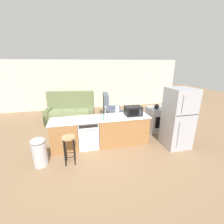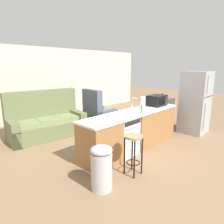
{
  "view_description": "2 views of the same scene",
  "coord_description": "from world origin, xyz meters",
  "views": [
    {
      "loc": [
        -0.46,
        -4.12,
        2.44
      ],
      "look_at": [
        0.5,
        0.06,
        1.03
      ],
      "focal_mm": 24.0,
      "sensor_mm": 36.0,
      "label": 1
    },
    {
      "loc": [
        -3.44,
        -2.72,
        1.94
      ],
      "look_at": [
        0.07,
        0.61,
        0.81
      ],
      "focal_mm": 32.0,
      "sensor_mm": 36.0,
      "label": 2
    }
  ],
  "objects": [
    {
      "name": "couch",
      "position": [
        -0.82,
        2.31,
        0.39
      ],
      "size": [
        2.11,
        1.17,
        1.27
      ],
      "color": "#667047",
      "rests_on": "ground_plane"
    },
    {
      "name": "sink_faucet",
      "position": [
        0.32,
        0.16,
        1.03
      ],
      "size": [
        0.07,
        0.18,
        0.3
      ],
      "color": "silver",
      "rests_on": "kitchen_counter"
    },
    {
      "name": "trash_bin",
      "position": [
        -1.48,
        -0.64,
        0.38
      ],
      "size": [
        0.35,
        0.35,
        0.74
      ],
      "color": "#B7B7BC",
      "rests_on": "ground_plane"
    },
    {
      "name": "stove_range",
      "position": [
        2.35,
        0.55,
        0.45
      ],
      "size": [
        0.76,
        0.68,
        0.9
      ],
      "color": "#B7B7BC",
      "rests_on": "ground_plane"
    },
    {
      "name": "refrigerator",
      "position": [
        2.35,
        -0.55,
        0.89
      ],
      "size": [
        0.72,
        0.73,
        1.79
      ],
      "color": "#A8AAB2",
      "rests_on": "ground_plane"
    },
    {
      "name": "microwave",
      "position": [
        1.15,
        -0.0,
        1.04
      ],
      "size": [
        0.5,
        0.37,
        0.28
      ],
      "color": "black",
      "rests_on": "kitchen_counter"
    },
    {
      "name": "paper_towel_roll",
      "position": [
        0.68,
        0.12,
        1.04
      ],
      "size": [
        0.14,
        0.14,
        0.28
      ],
      "color": "#4C4C51",
      "rests_on": "kitchen_counter"
    },
    {
      "name": "dishwasher",
      "position": [
        -0.25,
        -0.0,
        0.42
      ],
      "size": [
        0.58,
        0.61,
        0.84
      ],
      "color": "white",
      "rests_on": "ground_plane"
    },
    {
      "name": "bar_stool",
      "position": [
        -0.77,
        -0.71,
        0.54
      ],
      "size": [
        0.32,
        0.32,
        0.74
      ],
      "color": "tan",
      "rests_on": "ground_plane"
    },
    {
      "name": "soap_bottle",
      "position": [
        0.19,
        -0.2,
        0.97
      ],
      "size": [
        0.06,
        0.06,
        0.18
      ],
      "color": "#4CB266",
      "rests_on": "kitchen_counter"
    },
    {
      "name": "wall_back",
      "position": [
        0.3,
        4.2,
        1.3
      ],
      "size": [
        10.0,
        0.06,
        2.6
      ],
      "color": "beige",
      "rests_on": "ground_plane"
    },
    {
      "name": "ground_plane",
      "position": [
        0.0,
        0.0,
        0.0
      ],
      "size": [
        24.0,
        24.0,
        0.0
      ],
      "primitive_type": "plane",
      "color": "#896B4C"
    },
    {
      "name": "armchair",
      "position": [
        0.88,
        2.05,
        0.35
      ],
      "size": [
        0.89,
        0.93,
        1.2
      ],
      "color": "#515B6B",
      "rests_on": "ground_plane"
    },
    {
      "name": "kettle",
      "position": [
        2.18,
        0.42,
        0.99
      ],
      "size": [
        0.21,
        0.17,
        0.19
      ],
      "color": "black",
      "rests_on": "stove_range"
    },
    {
      "name": "kitchen_counter",
      "position": [
        0.24,
        0.0,
        0.42
      ],
      "size": [
        2.94,
        0.66,
        0.9
      ],
      "color": "#9E6B3D",
      "rests_on": "ground_plane"
    }
  ]
}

